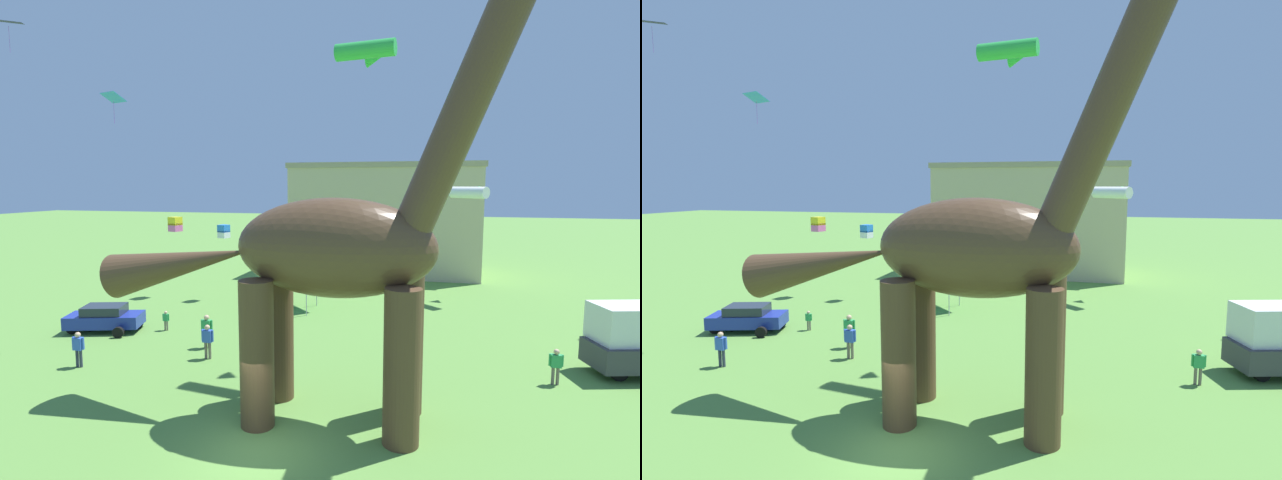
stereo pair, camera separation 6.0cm
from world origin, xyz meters
TOP-DOWN VIEW (x-y plane):
  - ground_plane at (0.00, 0.00)m, footprint 240.00×240.00m
  - dinosaur_sculpture at (1.74, 2.92)m, footprint 16.83×3.56m
  - parked_sedan_left at (-13.50, 9.84)m, footprint 4.53×2.91m
  - person_strolling_adult at (-10.09, 10.83)m, footprint 0.44×0.19m
  - person_far_spectator at (10.48, 8.12)m, footprint 0.59×0.26m
  - person_watching_child at (-6.30, 8.68)m, footprint 0.67×0.29m
  - person_photographer at (-5.51, 7.25)m, footprint 0.65×0.29m
  - person_vendor_side at (-10.93, 4.79)m, footprint 0.63×0.28m
  - festival_canopy_tent at (-4.22, 17.25)m, footprint 3.15×3.15m
  - kite_far_right at (7.76, 23.33)m, footprint 3.13×3.18m
  - kite_far_left at (2.01, 9.04)m, footprint 2.84×2.52m
  - kite_mid_left at (-10.21, 19.11)m, footprint 0.85×0.85m
  - kite_mid_center at (-17.31, 8.31)m, footprint 1.73×1.65m
  - kite_trailing at (-14.29, 19.15)m, footprint 0.96×0.96m
  - kite_high_right at (-11.73, 9.25)m, footprint 1.40×1.14m
  - background_building_block at (0.39, 33.57)m, footprint 17.96×9.01m

SIDE VIEW (x-z plane):
  - ground_plane at x=0.00m, z-range 0.00..0.00m
  - person_strolling_adult at x=-10.09m, z-range 0.12..1.30m
  - parked_sedan_left at x=-13.50m, z-range 0.03..1.58m
  - person_far_spectator at x=10.48m, z-range 0.17..1.75m
  - person_vendor_side at x=-10.93m, z-range 0.18..1.88m
  - person_photographer at x=-5.51m, z-range 0.18..1.91m
  - person_watching_child at x=-6.30m, z-range 0.19..1.97m
  - festival_canopy_tent at x=-4.22m, z-range 1.04..4.04m
  - kite_mid_left at x=-10.21m, z-range 4.62..5.60m
  - background_building_block at x=0.39m, z-range 0.01..10.65m
  - kite_trailing at x=-14.29m, z-range 5.01..6.12m
  - dinosaur_sculpture at x=1.74m, z-range -2.43..15.15m
  - kite_far_right at x=7.76m, z-range 7.57..8.47m
  - kite_high_right at x=-11.73m, z-range 12.45..14.05m
  - kite_far_left at x=2.01m, z-range 14.24..15.06m
  - kite_mid_center at x=-17.31m, z-range 16.42..18.12m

